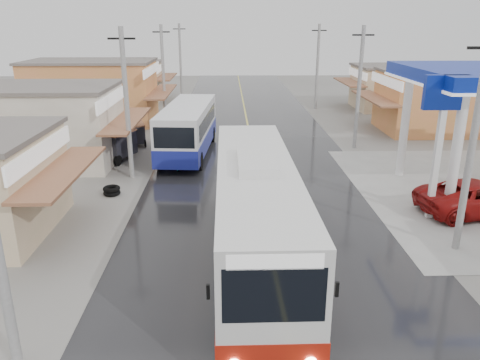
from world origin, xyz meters
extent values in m
plane|color=slate|center=(0.00, 0.00, 0.00)|extent=(120.00, 120.00, 0.00)
cube|color=black|center=(0.00, 15.00, 0.01)|extent=(12.00, 90.00, 0.02)
cube|color=#D8CC4C|center=(0.00, 15.00, 0.02)|extent=(0.15, 90.00, 0.01)
cylinder|color=white|center=(8.00, 9.00, 2.75)|extent=(0.44, 0.44, 5.50)
cylinder|color=white|center=(8.00, 3.00, 2.75)|extent=(0.44, 0.44, 5.50)
cube|color=white|center=(7.20, 3.00, 3.00)|extent=(0.25, 0.25, 6.00)
cube|color=#0A2192|center=(7.20, 3.00, 5.50)|extent=(1.80, 0.30, 1.40)
cube|color=silver|center=(-0.71, -0.79, 2.12)|extent=(2.68, 12.49, 3.07)
cube|color=black|center=(-0.71, -0.79, 0.49)|extent=(2.70, 12.51, 0.31)
cube|color=#A91C0E|center=(-0.71, -0.79, 1.01)|extent=(2.72, 12.53, 0.57)
cube|color=yellow|center=(-0.71, -0.79, 0.66)|extent=(2.73, 12.54, 0.15)
cube|color=black|center=(-0.71, -0.27, 2.46)|extent=(2.70, 9.89, 1.04)
cube|color=black|center=(-0.67, -6.98, 2.57)|extent=(2.30, 0.13, 1.35)
cube|color=black|center=(-0.75, 5.39, 2.57)|extent=(2.30, 0.13, 1.14)
cube|color=white|center=(-0.67, -6.98, 3.40)|extent=(2.10, 0.13, 0.36)
cube|color=silver|center=(-0.71, -0.79, 3.81)|extent=(1.27, 3.13, 0.31)
cylinder|color=black|center=(-1.83, -5.17, 0.59)|extent=(0.37, 1.15, 1.14)
cylinder|color=black|center=(0.47, -5.15, 0.59)|extent=(0.37, 1.15, 1.14)
cylinder|color=black|center=(-1.88, 3.15, 0.59)|extent=(0.37, 1.15, 1.14)
cylinder|color=black|center=(0.42, 3.16, 0.59)|extent=(0.37, 1.15, 1.14)
cube|color=black|center=(-2.12, -6.74, 2.51)|extent=(0.08, 0.08, 0.36)
cube|color=black|center=(0.78, -6.72, 2.51)|extent=(0.08, 0.08, 0.36)
cube|color=silver|center=(-4.21, 13.66, 1.88)|extent=(3.28, 9.72, 2.65)
cube|color=navy|center=(-4.21, 13.66, 0.97)|extent=(3.33, 9.76, 1.06)
cube|color=black|center=(-4.21, 13.66, 2.25)|extent=(3.20, 8.13, 0.95)
cube|color=black|center=(-4.57, 8.95, 2.25)|extent=(2.25, 0.30, 1.17)
cylinder|color=black|center=(-5.62, 10.36, 0.55)|extent=(0.40, 1.08, 1.06)
cylinder|color=black|center=(-3.32, 10.18, 0.55)|extent=(0.40, 1.08, 1.06)
cylinder|color=black|center=(-5.09, 17.13, 0.55)|extent=(0.40, 1.08, 1.06)
cylinder|color=black|center=(-2.79, 16.95, 0.55)|extent=(0.40, 1.08, 1.06)
imported|color=maroon|center=(9.55, 3.44, 0.76)|extent=(5.85, 3.42, 1.53)
imported|color=black|center=(-4.73, 10.54, 0.49)|extent=(1.19, 1.99, 0.99)
imported|color=#307125|center=(-4.73, 10.33, 1.20)|extent=(0.69, 0.56, 1.64)
cube|color=#26262D|center=(-8.47, 12.33, 1.04)|extent=(2.16, 2.56, 1.42)
cube|color=brown|center=(-8.47, 12.33, 1.80)|extent=(2.23, 2.63, 0.11)
cylinder|color=black|center=(-9.47, 11.93, 0.33)|extent=(0.44, 0.68, 0.65)
cylinder|color=black|center=(-8.88, 13.33, 0.33)|extent=(0.44, 0.68, 0.65)
cylinder|color=black|center=(-8.25, 11.17, 0.33)|extent=(0.38, 0.65, 0.65)
cube|color=#26262D|center=(-8.10, 16.13, 0.86)|extent=(1.64, 2.07, 1.17)
cube|color=brown|center=(-8.10, 16.13, 1.49)|extent=(1.70, 2.12, 0.09)
cylinder|color=black|center=(-8.52, 15.34, 0.27)|extent=(0.31, 0.57, 0.54)
cylinder|color=black|center=(-8.88, 16.56, 0.27)|extent=(0.31, 0.57, 0.54)
cylinder|color=black|center=(-7.35, 15.50, 0.27)|extent=(0.26, 0.55, 0.54)
torus|color=black|center=(-7.48, 6.23, 0.11)|extent=(0.85, 0.85, 0.22)
torus|color=black|center=(-7.48, 6.23, 0.33)|extent=(0.85, 0.85, 0.22)
camera|label=1|loc=(-1.64, -15.83, 8.24)|focal=35.00mm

